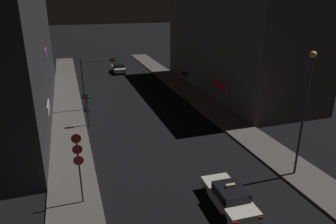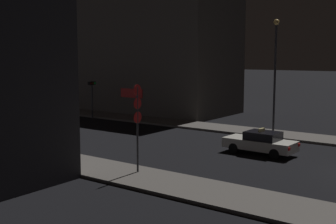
{
  "view_description": "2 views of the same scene",
  "coord_description": "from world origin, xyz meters",
  "px_view_note": "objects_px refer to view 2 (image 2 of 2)",
  "views": [
    {
      "loc": [
        -7.15,
        -6.67,
        11.71
      ],
      "look_at": [
        1.06,
        18.55,
        1.98
      ],
      "focal_mm": 33.23,
      "sensor_mm": 36.0,
      "label": 1
    },
    {
      "loc": [
        -23.85,
        -4.32,
        6.08
      ],
      "look_at": [
        1.33,
        14.2,
        2.04
      ],
      "focal_mm": 47.02,
      "sensor_mm": 36.0,
      "label": 2
    }
  ],
  "objects_px": {
    "taxi": "(261,142)",
    "traffic_light_right_kerb": "(92,91)",
    "sign_pole_left": "(137,120)",
    "traffic_light_left_kerb": "(15,109)",
    "street_lamp_near_block": "(275,65)"
  },
  "relations": [
    {
      "from": "traffic_light_right_kerb",
      "to": "sign_pole_left",
      "type": "height_order",
      "value": "sign_pole_left"
    },
    {
      "from": "taxi",
      "to": "sign_pole_left",
      "type": "relative_size",
      "value": 1.01
    },
    {
      "from": "street_lamp_near_block",
      "to": "traffic_light_left_kerb",
      "type": "bearing_deg",
      "value": 134.13
    },
    {
      "from": "taxi",
      "to": "sign_pole_left",
      "type": "bearing_deg",
      "value": 160.03
    },
    {
      "from": "taxi",
      "to": "sign_pole_left",
      "type": "distance_m",
      "value": 8.99
    },
    {
      "from": "traffic_light_right_kerb",
      "to": "sign_pole_left",
      "type": "distance_m",
      "value": 21.2
    },
    {
      "from": "traffic_light_right_kerb",
      "to": "sign_pole_left",
      "type": "bearing_deg",
      "value": -127.8
    },
    {
      "from": "traffic_light_right_kerb",
      "to": "street_lamp_near_block",
      "type": "height_order",
      "value": "street_lamp_near_block"
    },
    {
      "from": "sign_pole_left",
      "to": "traffic_light_right_kerb",
      "type": "bearing_deg",
      "value": 52.2
    },
    {
      "from": "sign_pole_left",
      "to": "taxi",
      "type": "bearing_deg",
      "value": -19.97
    },
    {
      "from": "sign_pole_left",
      "to": "street_lamp_near_block",
      "type": "height_order",
      "value": "street_lamp_near_block"
    },
    {
      "from": "taxi",
      "to": "traffic_light_right_kerb",
      "type": "height_order",
      "value": "traffic_light_right_kerb"
    },
    {
      "from": "traffic_light_left_kerb",
      "to": "taxi",
      "type": "bearing_deg",
      "value": -65.54
    },
    {
      "from": "traffic_light_left_kerb",
      "to": "traffic_light_right_kerb",
      "type": "xyz_separation_m",
      "value": [
        11.68,
        4.57,
        0.2
      ]
    },
    {
      "from": "traffic_light_left_kerb",
      "to": "street_lamp_near_block",
      "type": "relative_size",
      "value": 0.39
    }
  ]
}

